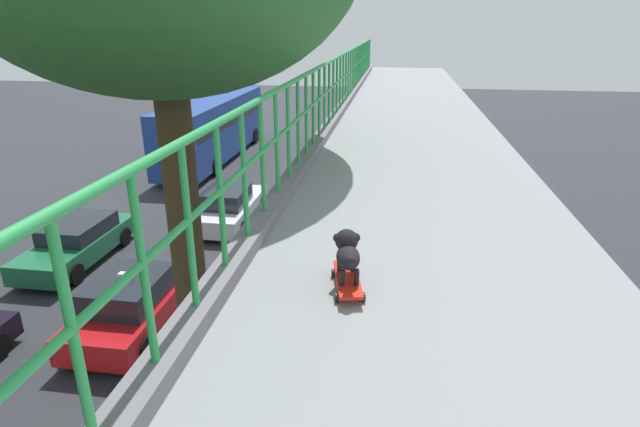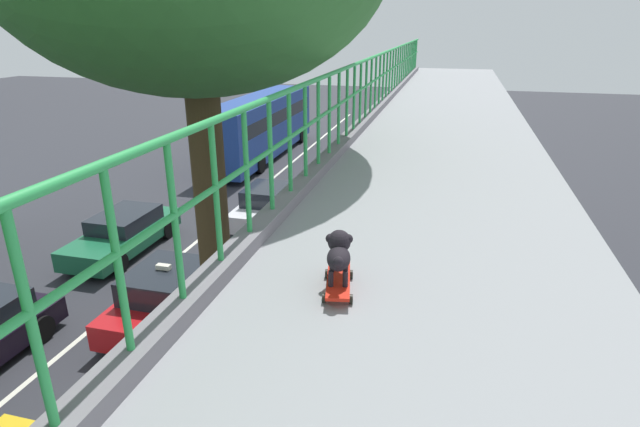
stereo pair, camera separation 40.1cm
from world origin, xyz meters
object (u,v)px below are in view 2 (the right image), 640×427
object	(u,v)px
car_red_taxi_fifth	(169,295)
car_white_seventh	(270,204)
city_bus	(261,124)
toy_skateboard	(338,281)
small_dog	(339,252)
car_green_sixth	(124,233)

from	to	relation	value
car_red_taxi_fifth	car_white_seventh	distance (m)	7.41
city_bus	toy_skateboard	distance (m)	26.02
car_white_seventh	car_red_taxi_fifth	bearing A→B (deg)	-90.50
car_white_seventh	small_dog	distance (m)	16.39
car_green_sixth	small_dog	world-z (taller)	small_dog
car_red_taxi_fifth	toy_skateboard	world-z (taller)	toy_skateboard
city_bus	small_dog	xyz separation A→B (m)	(9.80, -23.77, 3.90)
car_green_sixth	toy_skateboard	world-z (taller)	toy_skateboard
city_bus	small_dog	distance (m)	26.01
car_white_seventh	small_dog	size ratio (longest dim) A/B	10.70
car_red_taxi_fifth	toy_skateboard	distance (m)	10.44
car_green_sixth	car_white_seventh	size ratio (longest dim) A/B	1.02
car_white_seventh	small_dog	xyz separation A→B (m)	(5.92, -14.38, 5.16)
car_red_taxi_fifth	small_dog	world-z (taller)	small_dog
car_white_seventh	toy_skateboard	world-z (taller)	toy_skateboard
small_dog	car_green_sixth	bearing A→B (deg)	132.96
city_bus	car_red_taxi_fifth	bearing A→B (deg)	-77.22
car_red_taxi_fifth	car_green_sixth	bearing A→B (deg)	137.17
car_red_taxi_fifth	city_bus	world-z (taller)	city_bus
toy_skateboard	car_red_taxi_fifth	bearing A→B (deg)	130.52
city_bus	small_dog	bearing A→B (deg)	-67.60
car_red_taxi_fifth	city_bus	size ratio (longest dim) A/B	0.34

